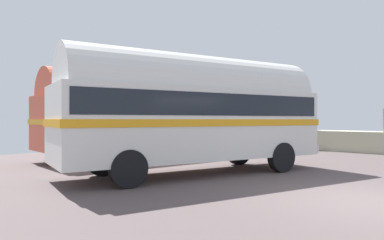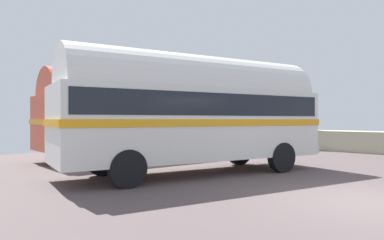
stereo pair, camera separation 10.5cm
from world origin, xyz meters
TOP-DOWN VIEW (x-y plane):
  - ground at (0.00, 0.00)m, footprint 32.00×26.00m
  - vintage_coach at (-5.21, 0.20)m, footprint 4.62×8.91m
  - second_coach at (-10.34, 1.87)m, footprint 3.42×8.81m

SIDE VIEW (x-z plane):
  - ground at x=0.00m, z-range 0.00..0.02m
  - vintage_coach at x=-5.21m, z-range 0.20..3.90m
  - second_coach at x=-10.34m, z-range 0.20..3.90m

